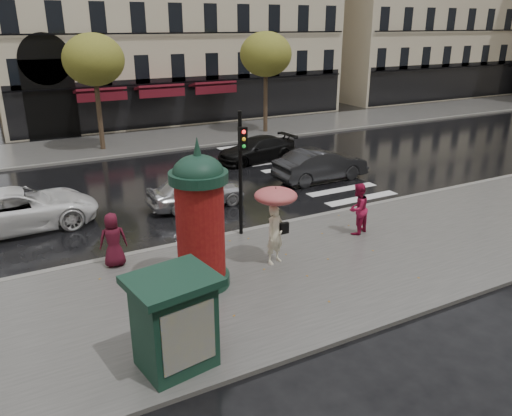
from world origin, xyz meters
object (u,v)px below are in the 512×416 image
car_darkgrey (321,165)px  car_white (19,209)px  morris_column (200,217)px  car_black (257,149)px  woman_umbrella (276,213)px  car_silver (196,191)px  traffic_light (241,162)px  woman_red (358,209)px  newsstand (174,321)px  man_burgundy (113,240)px

car_darkgrey → car_white: (-13.19, 0.15, 0.01)m
car_white → morris_column: bearing=-152.2°
car_white → car_black: 12.92m
car_white → car_black: bearing=-72.6°
woman_umbrella → car_silver: size_ratio=0.62×
car_darkgrey → car_black: bearing=11.8°
traffic_light → woman_red: bearing=-26.6°
morris_column → car_white: morris_column is taller
traffic_light → car_silver: size_ratio=1.08×
woman_red → traffic_light: 4.38m
newsstand → car_white: bearing=103.0°
car_silver → traffic_light: bearing=-177.9°
car_silver → newsstand: bearing=154.6°
car_black → traffic_light: bearing=-36.4°
car_silver → car_white: car_white is taller
woman_red → car_silver: woman_red is taller
man_burgundy → morris_column: size_ratio=0.40×
woman_umbrella → traffic_light: size_ratio=0.58×
woman_red → car_white: bearing=-51.3°
traffic_light → car_silver: traffic_light is taller
man_burgundy → car_white: size_ratio=0.31×
morris_column → car_silver: size_ratio=1.07×
man_burgundy → car_black: 13.50m
car_darkgrey → woman_red: bearing=154.7°
morris_column → traffic_light: size_ratio=0.99×
morris_column → car_black: (7.94, 11.59, -1.51)m
car_darkgrey → car_white: car_white is taller
woman_umbrella → car_black: size_ratio=0.55×
traffic_light → newsstand: traffic_light is taller
morris_column → car_darkgrey: (8.98, 7.04, -1.40)m
newsstand → car_black: size_ratio=0.47×
man_burgundy → car_black: (9.85, 9.23, -0.31)m
morris_column → car_silver: 6.99m
car_silver → car_darkgrey: car_darkgrey is taller
woman_umbrella → woman_red: woman_umbrella is taller
morris_column → car_darkgrey: bearing=38.1°
woman_umbrella → traffic_light: bearing=88.3°
car_darkgrey → woman_umbrella: bearing=135.4°
woman_red → car_darkgrey: bearing=-134.3°
newsstand → traffic_light: bearing=52.1°
car_darkgrey → car_black: (-1.04, 4.55, -0.11)m
newsstand → woman_red: bearing=25.9°
morris_column → car_white: bearing=120.3°
car_silver → car_white: 6.62m
newsstand → car_darkgrey: size_ratio=0.46×
car_black → car_white: bearing=-75.5°
car_black → morris_column: bearing=-39.9°
man_burgundy → traffic_light: 4.84m
man_burgundy → car_white: (-2.30, 4.83, -0.20)m
traffic_light → newsstand: size_ratio=2.03×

